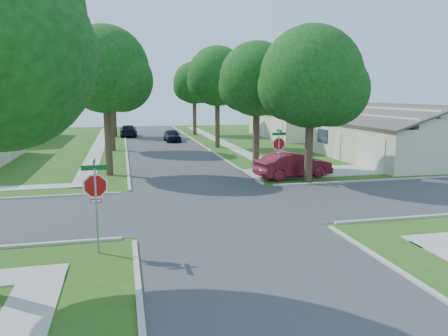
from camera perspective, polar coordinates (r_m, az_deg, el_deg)
name	(u,v)px	position (r m, az deg, el deg)	size (l,w,h in m)	color
ground	(214,207)	(19.37, -1.29, -5.10)	(100.00, 100.00, 0.00)	#265517
road_ns	(214,207)	(19.37, -1.29, -5.09)	(7.00, 100.00, 0.02)	#333335
sidewalk_ne	(220,141)	(45.70, -0.47, 3.50)	(1.20, 40.00, 0.04)	#9E9B91
sidewalk_nw	(100,144)	(44.67, -15.95, 2.99)	(1.20, 40.00, 0.04)	#9E9B91
driveway	(312,172)	(28.43, 11.47, -0.47)	(8.80, 3.60, 0.05)	#9E9B91
stop_sign_sw	(96,190)	(13.97, -16.43, -2.75)	(1.05, 0.80, 2.98)	gray
stop_sign_ne	(279,146)	(24.73, 7.17, 2.85)	(1.05, 0.80, 2.98)	gray
tree_e_near	(258,83)	(28.66, 4.40, 11.06)	(4.97, 4.80, 8.28)	#38281C
tree_e_mid	(218,79)	(40.29, -0.80, 11.55)	(5.59, 5.40, 9.21)	#38281C
tree_e_far	(195,85)	(53.05, -3.85, 10.79)	(5.17, 5.00, 8.72)	#38281C
tree_w_near	(106,74)	(27.38, -15.13, 11.81)	(5.38, 5.20, 8.97)	#38281C
tree_w_mid	(111,75)	(39.38, -14.57, 11.63)	(5.80, 5.60, 9.56)	#38281C
tree_w_far	(114,89)	(52.35, -14.21, 10.01)	(4.76, 4.60, 8.04)	#38281C
tree_ne_corner	(312,82)	(24.74, 11.42, 11.00)	(5.80, 5.60, 8.66)	#38281C
house_ne_near	(390,139)	(35.56, 20.89, 3.52)	(8.42, 13.60, 4.23)	beige
house_ne_far	(298,124)	(51.42, 9.66, 5.73)	(8.42, 13.60, 4.23)	beige
house_nw_far	(5,126)	(51.90, -26.72, 4.87)	(8.42, 13.60, 4.23)	beige
car_driveway	(293,165)	(26.25, 9.06, 0.41)	(1.62, 4.65, 1.53)	maroon
car_curb_east	(172,135)	(46.00, -6.78, 4.26)	(1.53, 3.81, 1.30)	black
car_curb_west	(128,131)	(52.19, -12.40, 4.78)	(1.91, 4.70, 1.36)	black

